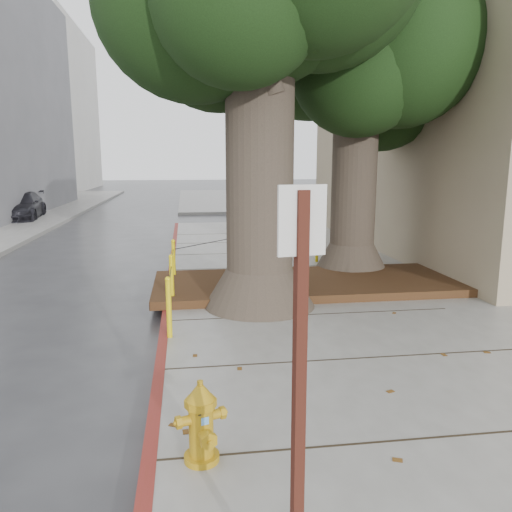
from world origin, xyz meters
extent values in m
plane|color=#28282B|center=(0.00, 0.00, 0.00)|extent=(140.00, 140.00, 0.00)
cube|color=slate|center=(6.00, 30.00, 0.07)|extent=(16.00, 20.00, 0.15)
cube|color=maroon|center=(-2.00, 2.50, 0.07)|extent=(0.14, 26.00, 0.16)
cube|color=black|center=(0.90, 3.90, 0.23)|extent=(6.40, 2.60, 0.16)
cube|color=silver|center=(-17.00, 45.00, 7.50)|extent=(12.00, 18.00, 15.00)
cube|color=silver|center=(16.00, 26.00, 4.50)|extent=(10.00, 10.00, 9.00)
cube|color=slate|center=(22.00, 32.00, 6.00)|extent=(12.00, 14.00, 12.00)
cone|color=#4C3F33|center=(-0.30, 2.70, 0.50)|extent=(2.04, 2.04, 0.70)
cylinder|color=#4C3F33|center=(-0.30, 2.70, 2.53)|extent=(1.20, 1.20, 4.22)
sphere|color=black|center=(0.80, 3.10, 5.45)|extent=(3.00, 3.00, 3.00)
cone|color=#4C3F33|center=(2.30, 5.20, 0.50)|extent=(1.77, 1.77, 0.70)
cylinder|color=#4C3F33|center=(2.30, 5.20, 2.32)|extent=(1.04, 1.04, 3.84)
sphere|color=black|center=(2.30, 5.20, 5.42)|extent=(3.80, 3.80, 3.80)
sphere|color=black|center=(3.40, 5.60, 4.99)|extent=(3.00, 3.00, 3.00)
cylinder|color=yellow|center=(-1.90, 1.20, 0.60)|extent=(0.08, 0.08, 0.90)
sphere|color=yellow|center=(-1.90, 1.20, 1.05)|extent=(0.09, 0.09, 0.09)
cylinder|color=yellow|center=(-1.90, 3.00, 0.60)|extent=(0.08, 0.08, 0.90)
sphere|color=yellow|center=(-1.90, 3.00, 1.05)|extent=(0.09, 0.09, 0.09)
cylinder|color=yellow|center=(-1.90, 4.80, 0.60)|extent=(0.08, 0.08, 0.90)
sphere|color=yellow|center=(-1.90, 4.80, 1.05)|extent=(0.09, 0.09, 0.09)
cylinder|color=yellow|center=(-0.40, 6.30, 0.60)|extent=(0.08, 0.08, 0.90)
sphere|color=yellow|center=(-0.40, 6.30, 1.05)|extent=(0.09, 0.09, 0.09)
cylinder|color=yellow|center=(1.80, 6.50, 0.60)|extent=(0.08, 0.08, 0.90)
sphere|color=yellow|center=(1.80, 6.50, 1.05)|extent=(0.09, 0.09, 0.09)
cylinder|color=black|center=(-1.90, 2.10, 0.87)|extent=(0.02, 1.80, 0.02)
cylinder|color=black|center=(-1.90, 3.90, 0.87)|extent=(0.02, 1.80, 0.02)
cylinder|color=black|center=(-1.15, 5.55, 0.87)|extent=(1.51, 1.51, 0.02)
cylinder|color=black|center=(0.70, 6.40, 0.87)|extent=(2.20, 0.22, 0.02)
cylinder|color=#BE8D13|center=(-1.53, -2.05, 0.18)|extent=(0.40, 0.40, 0.06)
cylinder|color=#BE8D13|center=(-1.53, -2.05, 0.45)|extent=(0.27, 0.27, 0.49)
cylinder|color=#BE8D13|center=(-1.53, -2.05, 0.70)|extent=(0.36, 0.36, 0.07)
cone|color=#BE8D13|center=(-1.53, -2.05, 0.80)|extent=(0.33, 0.33, 0.14)
cylinder|color=#BE8D13|center=(-1.53, -2.05, 0.89)|extent=(0.07, 0.07, 0.05)
cylinder|color=#BE8D13|center=(-1.65, -2.09, 0.56)|extent=(0.16, 0.13, 0.09)
cylinder|color=#BE8D13|center=(-1.41, -2.02, 0.56)|extent=(0.16, 0.13, 0.09)
cylinder|color=#BE8D13|center=(-1.50, -2.17, 0.45)|extent=(0.16, 0.17, 0.13)
cube|color=#5999D8|center=(-1.50, -2.16, 0.58)|extent=(0.07, 0.02, 0.07)
cube|color=#471911|center=(-1.05, -3.75, 1.40)|extent=(0.07, 0.07, 2.49)
cube|color=silver|center=(-1.05, -3.75, 2.49)|extent=(0.25, 0.06, 0.35)
imported|color=#97979B|center=(2.58, 19.21, 0.69)|extent=(4.19, 2.07, 1.37)
imported|color=maroon|center=(7.85, 17.95, 0.62)|extent=(3.89, 1.67, 1.25)
imported|color=black|center=(-9.34, 18.63, 0.67)|extent=(2.37, 4.82, 1.35)
camera|label=1|loc=(-1.62, -6.11, 2.78)|focal=35.00mm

